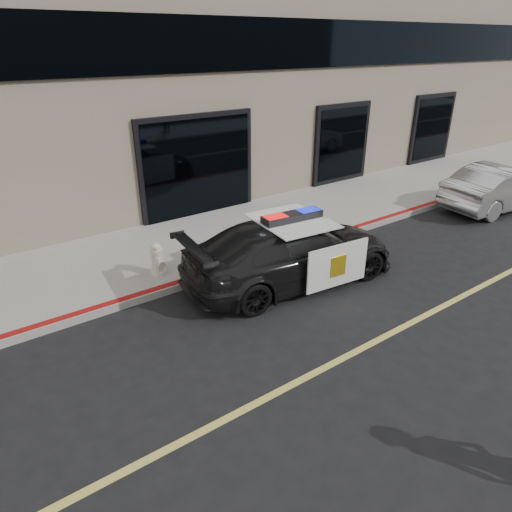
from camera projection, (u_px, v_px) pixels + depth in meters
ground at (432, 312)px, 8.51m from camera, size 120.00×120.00×0.00m
sidewalk_n at (264, 225)px, 12.32m from camera, size 60.00×3.50×0.15m
police_car at (291, 251)px, 9.36m from camera, size 2.81×4.98×1.51m
silver_sedan at (502, 187)px, 13.49m from camera, size 2.19×4.30×1.32m
fire_hydrant at (157, 260)px, 9.45m from camera, size 0.32×0.44×0.71m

